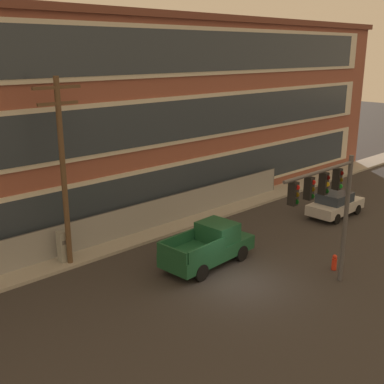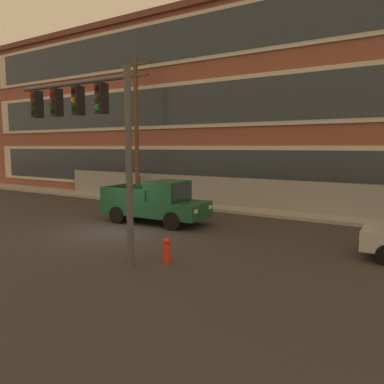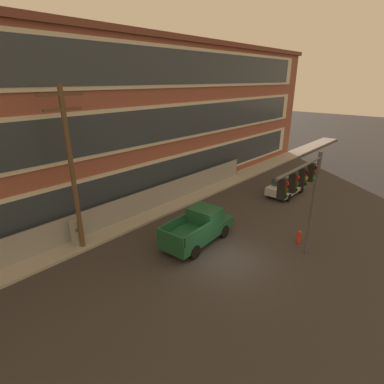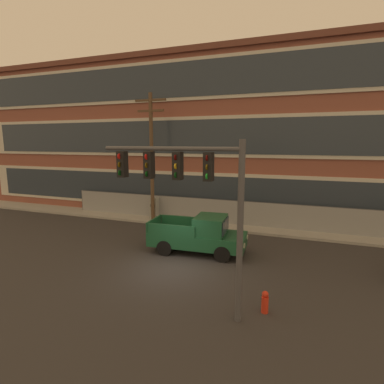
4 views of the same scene
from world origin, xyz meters
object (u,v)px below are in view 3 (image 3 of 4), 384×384
at_px(sedan_silver, 286,186).
at_px(utility_pole_near_corner, 71,166).
at_px(traffic_signal_mast, 304,188).
at_px(electrical_cabinet, 77,234).
at_px(pickup_truck_dark_green, 199,227).
at_px(fire_hydrant, 299,237).

xyz_separation_m(sedan_silver, utility_pole_near_corner, (-15.99, 4.99, 4.18)).
bearing_deg(traffic_signal_mast, sedan_silver, 27.54).
bearing_deg(electrical_cabinet, utility_pole_near_corner, -77.38).
distance_m(pickup_truck_dark_green, fire_hydrant, 6.04).
distance_m(utility_pole_near_corner, fire_hydrant, 13.61).
bearing_deg(traffic_signal_mast, utility_pole_near_corner, 123.42).
relative_size(sedan_silver, fire_hydrant, 5.32).
relative_size(pickup_truck_dark_green, fire_hydrant, 6.61).
relative_size(sedan_silver, electrical_cabinet, 2.41).
xyz_separation_m(pickup_truck_dark_green, fire_hydrant, (3.89, -4.58, -0.57)).
bearing_deg(sedan_silver, electrical_cabinet, 161.60).
distance_m(sedan_silver, electrical_cabinet, 16.94).
relative_size(sedan_silver, utility_pole_near_corner, 0.46).
xyz_separation_m(utility_pole_near_corner, electrical_cabinet, (-0.08, 0.35, -4.12)).
distance_m(utility_pole_near_corner, electrical_cabinet, 4.14).
height_order(traffic_signal_mast, sedan_silver, traffic_signal_mast).
relative_size(traffic_signal_mast, sedan_silver, 1.41).
distance_m(traffic_signal_mast, electrical_cabinet, 12.71).
xyz_separation_m(traffic_signal_mast, fire_hydrant, (2.43, 0.78, -3.97)).
bearing_deg(traffic_signal_mast, fire_hydrant, 17.80).
distance_m(sedan_silver, fire_hydrant, 8.16).
bearing_deg(sedan_silver, utility_pole_near_corner, 162.66).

